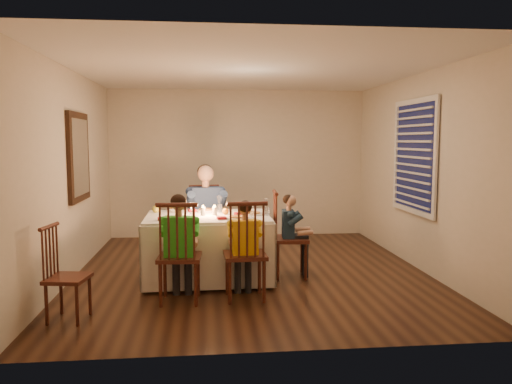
{
  "coord_description": "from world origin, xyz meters",
  "views": [
    {
      "loc": [
        -0.59,
        -6.37,
        1.72
      ],
      "look_at": [
        0.08,
        0.15,
        1.04
      ],
      "focal_mm": 35.0,
      "sensor_mm": 36.0,
      "label": 1
    }
  ],
  "objects": [
    {
      "name": "candle_left",
      "position": [
        -0.62,
        -0.31,
        0.85
      ],
      "size": [
        0.06,
        0.06,
        0.1
      ],
      "primitive_type": "cylinder",
      "color": "white",
      "rests_on": "dining_table"
    },
    {
      "name": "child_green",
      "position": [
        -0.87,
        -1.13,
        0.0
      ],
      "size": [
        0.43,
        0.39,
        1.16
      ],
      "primitive_type": null,
      "rotation": [
        0.0,
        0.0,
        3.09
      ],
      "color": "green",
      "rests_on": "ground"
    },
    {
      "name": "setting_green",
      "position": [
        -0.91,
        -0.61,
        0.81
      ],
      "size": [
        0.26,
        0.26,
        0.02
      ],
      "primitive_type": "cylinder",
      "rotation": [
        0.0,
        0.0,
        0.01
      ],
      "color": "white",
      "rests_on": "dining_table"
    },
    {
      "name": "window_blinds",
      "position": [
        2.21,
        0.1,
        1.5
      ],
      "size": [
        0.07,
        1.34,
        1.54
      ],
      "color": "#0C1133",
      "rests_on": "wall_right"
    },
    {
      "name": "wall_mirror",
      "position": [
        -2.22,
        0.3,
        1.5
      ],
      "size": [
        0.06,
        0.95,
        1.15
      ],
      "color": "black",
      "rests_on": "wall_left"
    },
    {
      "name": "ground",
      "position": [
        0.0,
        0.0,
        0.0
      ],
      "size": [
        5.0,
        5.0,
        0.0
      ],
      "primitive_type": "plane",
      "color": "black",
      "rests_on": "ground"
    },
    {
      "name": "dining_table",
      "position": [
        -0.56,
        -0.31,
        0.57
      ],
      "size": [
        1.55,
        1.13,
        0.77
      ],
      "rotation": [
        0.0,
        0.0,
        0.01
      ],
      "color": "silver",
      "rests_on": "ground"
    },
    {
      "name": "serving_bowl",
      "position": [
        -0.97,
        0.04,
        0.83
      ],
      "size": [
        0.22,
        0.22,
        0.05
      ],
      "primitive_type": "imported",
      "rotation": [
        0.0,
        0.0,
        -0.16
      ],
      "color": "white",
      "rests_on": "dining_table"
    },
    {
      "name": "ceiling",
      "position": [
        0.0,
        0.0,
        2.6
      ],
      "size": [
        5.0,
        5.0,
        0.0
      ],
      "primitive_type": "plane",
      "color": "white",
      "rests_on": "wall_back"
    },
    {
      "name": "child_teal",
      "position": [
        0.47,
        -0.28,
        0.0
      ],
      "size": [
        0.33,
        0.36,
        1.04
      ],
      "primitive_type": null,
      "rotation": [
        0.0,
        0.0,
        1.5
      ],
      "color": "#1B2F43",
      "rests_on": "ground"
    },
    {
      "name": "child_yellow",
      "position": [
        -0.17,
        -1.11,
        0.0
      ],
      "size": [
        0.37,
        0.34,
        1.08
      ],
      "primitive_type": null,
      "rotation": [
        0.0,
        0.0,
        3.18
      ],
      "color": "yellow",
      "rests_on": "ground"
    },
    {
      "name": "chair_near_right",
      "position": [
        -0.17,
        -1.11,
        0.0
      ],
      "size": [
        0.46,
        0.44,
        1.09
      ],
      "primitive_type": null,
      "rotation": [
        0.0,
        0.0,
        3.18
      ],
      "color": "#35130E",
      "rests_on": "ground"
    },
    {
      "name": "setting_teal",
      "position": [
        -0.0,
        -0.3,
        0.81
      ],
      "size": [
        0.26,
        0.26,
        0.02
      ],
      "primitive_type": "cylinder",
      "rotation": [
        0.0,
        0.0,
        0.01
      ],
      "color": "white",
      "rests_on": "dining_table"
    },
    {
      "name": "setting_adult",
      "position": [
        -0.58,
        0.05,
        0.81
      ],
      "size": [
        0.26,
        0.26,
        0.02
      ],
      "primitive_type": "cylinder",
      "rotation": [
        0.0,
        0.0,
        0.01
      ],
      "color": "white",
      "rests_on": "dining_table"
    },
    {
      "name": "adult",
      "position": [
        -0.58,
        0.5,
        0.0
      ],
      "size": [
        0.59,
        0.55,
        1.38
      ],
      "primitive_type": null,
      "rotation": [
        0.0,
        0.0,
        0.12
      ],
      "color": "navy",
      "rests_on": "ground"
    },
    {
      "name": "candle_right",
      "position": [
        -0.48,
        -0.31,
        0.85
      ],
      "size": [
        0.06,
        0.06,
        0.1
      ],
      "primitive_type": "cylinder",
      "color": "white",
      "rests_on": "dining_table"
    },
    {
      "name": "chair_adult",
      "position": [
        -0.58,
        0.5,
        0.0
      ],
      "size": [
        0.5,
        0.48,
        1.09
      ],
      "primitive_type": null,
      "rotation": [
        0.0,
        0.0,
        0.12
      ],
      "color": "#35130E",
      "rests_on": "ground"
    },
    {
      "name": "setting_yellow",
      "position": [
        -0.22,
        -0.61,
        0.81
      ],
      "size": [
        0.26,
        0.26,
        0.02
      ],
      "primitive_type": "cylinder",
      "rotation": [
        0.0,
        0.0,
        0.01
      ],
      "color": "white",
      "rests_on": "dining_table"
    },
    {
      "name": "wall_right",
      "position": [
        2.25,
        0.0,
        1.3
      ],
      "size": [
        0.02,
        5.0,
        2.6
      ],
      "primitive_type": "cube",
      "color": "beige",
      "rests_on": "ground"
    },
    {
      "name": "orange_fruit",
      "position": [
        -0.34,
        -0.25,
        0.84
      ],
      "size": [
        0.08,
        0.08,
        0.08
      ],
      "primitive_type": "sphere",
      "color": "orange",
      "rests_on": "dining_table"
    },
    {
      "name": "chair_extra",
      "position": [
        -1.9,
        -1.58,
        0.0
      ],
      "size": [
        0.42,
        0.43,
        0.93
      ],
      "primitive_type": null,
      "rotation": [
        0.0,
        0.0,
        1.41
      ],
      "color": "#35130E",
      "rests_on": "ground"
    },
    {
      "name": "wall_left",
      "position": [
        -2.25,
        0.0,
        1.3
      ],
      "size": [
        0.02,
        5.0,
        2.6
      ],
      "primitive_type": "cube",
      "color": "beige",
      "rests_on": "ground"
    },
    {
      "name": "wall_back",
      "position": [
        0.0,
        2.5,
        1.3
      ],
      "size": [
        4.5,
        0.02,
        2.6
      ],
      "primitive_type": "cube",
      "color": "beige",
      "rests_on": "ground"
    },
    {
      "name": "squash",
      "position": [
        -1.22,
        0.01,
        0.85
      ],
      "size": [
        0.09,
        0.09,
        0.09
      ],
      "primitive_type": "sphere",
      "color": "yellow",
      "rests_on": "dining_table"
    },
    {
      "name": "chair_end",
      "position": [
        0.47,
        -0.28,
        0.0
      ],
      "size": [
        0.46,
        0.48,
        1.09
      ],
      "primitive_type": null,
      "rotation": [
        0.0,
        0.0,
        1.5
      ],
      "color": "#35130E",
      "rests_on": "ground"
    },
    {
      "name": "chair_near_left",
      "position": [
        -0.87,
        -1.13,
        0.0
      ],
      "size": [
        0.47,
        0.45,
        1.09
      ],
      "primitive_type": null,
      "rotation": [
        0.0,
        0.0,
        3.09
      ],
      "color": "#35130E",
      "rests_on": "ground"
    }
  ]
}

